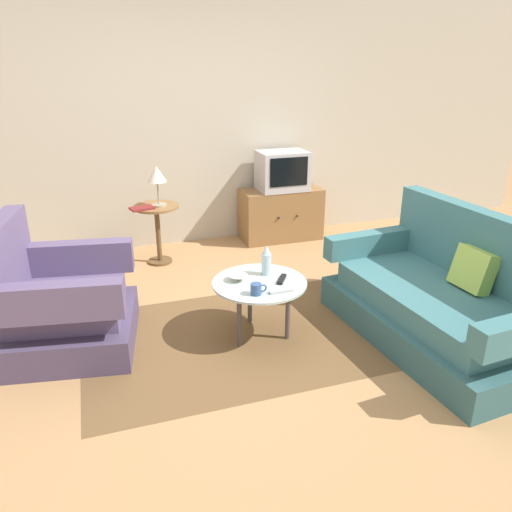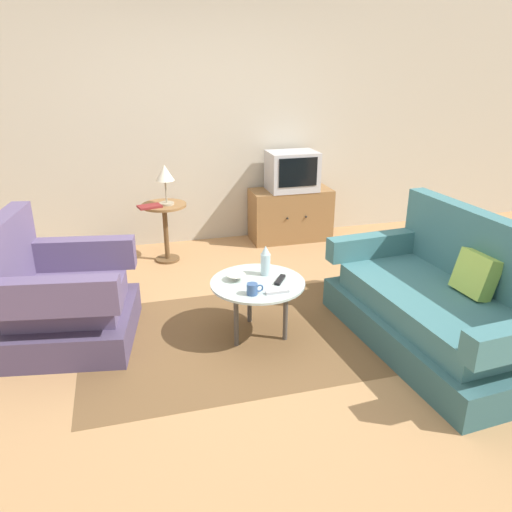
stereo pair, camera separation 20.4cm
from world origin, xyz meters
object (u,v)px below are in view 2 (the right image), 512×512
object	(u,v)px
tv_stand	(290,215)
tv_remote_dark	(280,280)
armchair	(60,301)
book	(150,206)
bowl	(236,277)
tv_remote_silver	(277,292)
vase	(266,261)
table_lamp	(165,175)
mug	(253,289)
coffee_table	(258,287)
couch	(443,307)
side_table	(165,221)
television	(292,171)

from	to	relation	value
tv_stand	tv_remote_dark	xyz separation A→B (m)	(-0.78, -2.04, 0.16)
armchair	tv_stand	bearing A→B (deg)	135.21
tv_stand	book	xyz separation A→B (m)	(-1.61, -0.38, 0.33)
bowl	tv_remote_silver	size ratio (longest dim) A/B	0.85
vase	table_lamp	bearing A→B (deg)	110.03
mug	book	distance (m)	1.91
table_lamp	coffee_table	bearing A→B (deg)	-74.10
tv_remote_dark	tv_remote_silver	world-z (taller)	same
couch	book	distance (m)	2.87
vase	mug	world-z (taller)	vase
table_lamp	book	size ratio (longest dim) A/B	1.59
bowl	table_lamp	bearing A→B (deg)	101.77
vase	tv_remote_dark	xyz separation A→B (m)	(0.07, -0.14, -0.10)
armchair	tv_remote_dark	size ratio (longest dim) A/B	6.39
side_table	book	world-z (taller)	book
couch	bowl	size ratio (longest dim) A/B	12.52
mug	tv_remote_dark	world-z (taller)	mug
tv_stand	book	size ratio (longest dim) A/B	3.65
coffee_table	vase	bearing A→B (deg)	50.44
table_lamp	couch	bearing A→B (deg)	-51.04
coffee_table	book	bearing A→B (deg)	111.98
coffee_table	television	world-z (taller)	television
television	mug	size ratio (longest dim) A/B	4.49
coffee_table	television	bearing A→B (deg)	64.53
tv_stand	vase	xyz separation A→B (m)	(-0.86, -1.90, 0.26)
bowl	television	bearing A→B (deg)	60.35
television	vase	world-z (taller)	television
tv_stand	mug	bearing A→B (deg)	-115.19
book	armchair	bearing A→B (deg)	-134.29
coffee_table	bowl	xyz separation A→B (m)	(-0.14, 0.07, 0.07)
side_table	book	size ratio (longest dim) A/B	2.43
tv_remote_dark	book	distance (m)	1.86
television	bowl	xyz separation A→B (m)	(-1.09, -1.92, -0.34)
armchair	bowl	xyz separation A→B (m)	(1.28, -0.24, 0.15)
table_lamp	mug	world-z (taller)	table_lamp
vase	mug	distance (m)	0.36
side_table	vase	bearing A→B (deg)	-69.39
tv_remote_silver	side_table	bearing A→B (deg)	106.86
coffee_table	table_lamp	world-z (taller)	table_lamp
side_table	armchair	bearing A→B (deg)	-123.00
television	mug	bearing A→B (deg)	-115.39
side_table	bowl	distance (m)	1.69
table_lamp	vase	bearing A→B (deg)	-69.97
tv_stand	vase	size ratio (longest dim) A/B	3.91
tv_stand	table_lamp	size ratio (longest dim) A/B	2.30
vase	tv_remote_dark	distance (m)	0.19
mug	tv_stand	bearing A→B (deg)	64.81
television	vase	xyz separation A→B (m)	(-0.86, -1.88, -0.25)
tv_stand	television	distance (m)	0.51
couch	side_table	xyz separation A→B (m)	(-1.78, 2.19, 0.13)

